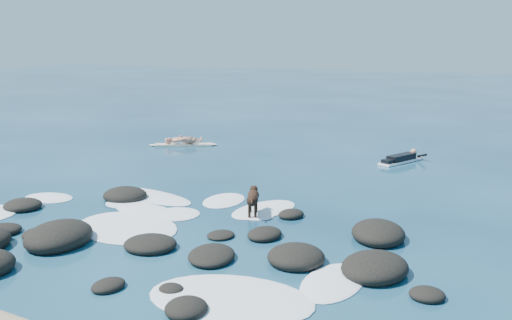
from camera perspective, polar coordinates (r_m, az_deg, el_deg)
The scene contains 6 objects.
ground at distance 15.71m, azimuth -7.55°, elevation -5.79°, with size 160.00×160.00×0.00m, color #0A2642.
reef_rocks at distance 13.75m, azimuth -10.64°, elevation -7.91°, with size 13.90×7.54×0.66m.
breaking_foam at distance 15.60m, azimuth -14.11°, elevation -6.13°, with size 13.79×8.05×0.12m.
standing_surfer_rig at distance 26.37m, azimuth -7.29°, elevation 2.93°, with size 2.89×1.78×1.79m.
paddling_surfer_rig at distance 23.36m, azimuth 14.38°, elevation 0.14°, with size 1.61×2.51×0.45m.
dog at distance 15.61m, azimuth -0.31°, elevation -3.78°, with size 0.63×1.19×0.79m.
Camera 1 is at (8.27, -12.50, 4.70)m, focal length 40.00 mm.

